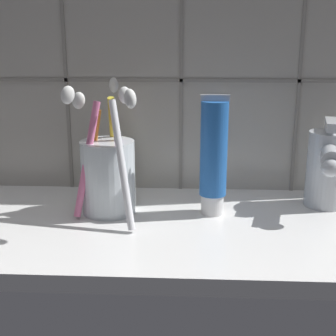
% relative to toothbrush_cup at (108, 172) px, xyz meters
% --- Properties ---
extents(sink_counter, '(0.68, 0.28, 0.02)m').
position_rel_toothbrush_cup_xyz_m(sink_counter, '(0.08, -0.03, -0.07)').
color(sink_counter, white).
rests_on(sink_counter, ground).
extents(tile_wall_backsplash, '(0.78, 0.02, 0.49)m').
position_rel_toothbrush_cup_xyz_m(tile_wall_backsplash, '(0.08, 0.11, 0.17)').
color(tile_wall_backsplash, '#B7B2A8').
rests_on(tile_wall_backsplash, ground).
extents(toothbrush_cup, '(0.10, 0.17, 0.17)m').
position_rel_toothbrush_cup_xyz_m(toothbrush_cup, '(0.00, 0.00, 0.00)').
color(toothbrush_cup, silver).
rests_on(toothbrush_cup, sink_counter).
extents(toothpaste_tube, '(0.04, 0.04, 0.16)m').
position_rel_toothbrush_cup_xyz_m(toothpaste_tube, '(0.14, 0.00, 0.02)').
color(toothpaste_tube, white).
rests_on(toothpaste_tube, sink_counter).
extents(sink_faucet, '(0.05, 0.11, 0.12)m').
position_rel_toothbrush_cup_xyz_m(sink_faucet, '(0.29, 0.03, 0.00)').
color(sink_faucet, silver).
rests_on(sink_faucet, sink_counter).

